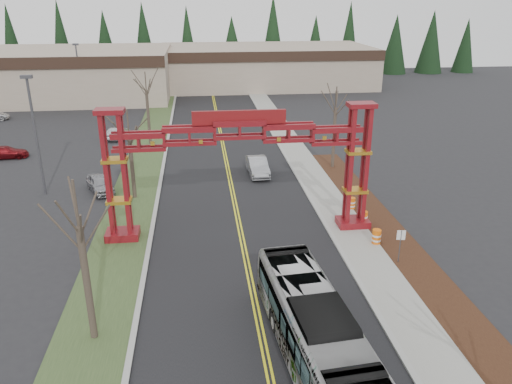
{
  "coord_description": "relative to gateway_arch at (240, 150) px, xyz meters",
  "views": [
    {
      "loc": [
        -2.6,
        -13.17,
        15.28
      ],
      "look_at": [
        0.8,
        15.63,
        3.92
      ],
      "focal_mm": 35.0,
      "sensor_mm": 36.0,
      "label": 1
    }
  ],
  "objects": [
    {
      "name": "retail_building_west",
      "position": [
        -30.0,
        53.96,
        -2.22
      ],
      "size": [
        46.0,
        22.3,
        7.5
      ],
      "color": "gray",
      "rests_on": "ground"
    },
    {
      "name": "grass_median",
      "position": [
        -8.0,
        7.0,
        -5.94
      ],
      "size": [
        4.0,
        110.0,
        0.08
      ],
      "primitive_type": "cube",
      "color": "#324824",
      "rests_on": "ground"
    },
    {
      "name": "gateway_arch",
      "position": [
        0.0,
        0.0,
        0.0
      ],
      "size": [
        18.2,
        1.6,
        8.9
      ],
      "color": "#600C17",
      "rests_on": "ground"
    },
    {
      "name": "barrel_north",
      "position": [
        8.83,
        3.0,
        -5.49
      ],
      "size": [
        0.53,
        0.53,
        0.99
      ],
      "color": "orange",
      "rests_on": "ground"
    },
    {
      "name": "parked_car_mid_a",
      "position": [
        -22.12,
        19.93,
        -5.36
      ],
      "size": [
        4.44,
        2.26,
        1.24
      ],
      "primitive_type": "imported",
      "rotation": [
        0.0,
        0.0,
        1.7
      ],
      "color": "maroon",
      "rests_on": "ground"
    },
    {
      "name": "road",
      "position": [
        -0.0,
        7.0,
        -5.97
      ],
      "size": [
        12.0,
        110.0,
        0.02
      ],
      "primitive_type": "cube",
      "color": "black",
      "rests_on": "ground"
    },
    {
      "name": "lane_line_left",
      "position": [
        -0.12,
        7.0,
        -5.96
      ],
      "size": [
        0.12,
        100.0,
        0.01
      ],
      "primitive_type": "cube",
      "color": "yellow",
      "rests_on": "road"
    },
    {
      "name": "curb_right",
      "position": [
        6.15,
        7.0,
        -5.91
      ],
      "size": [
        0.3,
        110.0,
        0.15
      ],
      "primitive_type": "cube",
      "color": "#A4A5A0",
      "rests_on": "ground"
    },
    {
      "name": "light_pole_near",
      "position": [
        -15.5,
        9.23,
        -0.34
      ],
      "size": [
        0.85,
        0.42,
        9.75
      ],
      "color": "#3F3F44",
      "rests_on": "ground"
    },
    {
      "name": "parked_car_far_a",
      "position": [
        -11.9,
        26.34,
        -5.33
      ],
      "size": [
        2.41,
        4.22,
        1.31
      ],
      "primitive_type": "imported",
      "rotation": [
        0.0,
        0.0,
        2.87
      ],
      "color": "#9A9FA1",
      "rests_on": "ground"
    },
    {
      "name": "sidewalk_right",
      "position": [
        7.6,
        7.0,
        -5.91
      ],
      "size": [
        2.6,
        110.0,
        0.14
      ],
      "primitive_type": "cube",
      "color": "gray",
      "rests_on": "ground"
    },
    {
      "name": "curb_left",
      "position": [
        -6.15,
        7.0,
        -5.91
      ],
      "size": [
        0.3,
        110.0,
        0.15
      ],
      "primitive_type": "cube",
      "color": "#A4A5A0",
      "rests_on": "ground"
    },
    {
      "name": "parked_car_near_a",
      "position": [
        -11.0,
        9.22,
        -5.28
      ],
      "size": [
        3.17,
        4.43,
        1.4
      ],
      "primitive_type": "imported",
      "rotation": [
        0.0,
        0.0,
        0.41
      ],
      "color": "#96969D",
      "rests_on": "ground"
    },
    {
      "name": "barrel_south",
      "position": [
        8.71,
        -2.88,
        -5.43
      ],
      "size": [
        0.59,
        0.59,
        1.1
      ],
      "color": "orange",
      "rests_on": "ground"
    },
    {
      "name": "street_sign",
      "position": [
        9.23,
        -5.44,
        -4.36
      ],
      "size": [
        0.51,
        0.13,
        2.25
      ],
      "color": "#3F3F44",
      "rests_on": "ground"
    },
    {
      "name": "bare_tree_median_far",
      "position": [
        -8.0,
        23.55,
        -0.18
      ],
      "size": [
        3.16,
        3.16,
        7.93
      ],
      "color": "#382D26",
      "rests_on": "ground"
    },
    {
      "name": "conifer_treeline",
      "position": [
        0.25,
        74.0,
        0.5
      ],
      "size": [
        116.1,
        5.6,
        13.0
      ],
      "color": "black",
      "rests_on": "ground"
    },
    {
      "name": "landscape_strip",
      "position": [
        10.2,
        -8.0,
        -5.92
      ],
      "size": [
        2.6,
        50.0,
        0.12
      ],
      "primitive_type": "cube",
      "color": "black",
      "rests_on": "ground"
    },
    {
      "name": "transit_bus",
      "position": [
        2.07,
        -13.22,
        -4.39
      ],
      "size": [
        3.64,
        11.61,
        3.18
      ],
      "primitive_type": "imported",
      "rotation": [
        0.0,
        0.0,
        0.09
      ],
      "color": "#95979C",
      "rests_on": "ground"
    },
    {
      "name": "silver_sedan",
      "position": [
        2.65,
        12.03,
        -5.19
      ],
      "size": [
        1.84,
        4.84,
        1.58
      ],
      "primitive_type": "imported",
      "rotation": [
        0.0,
        0.0,
        0.04
      ],
      "color": "#A5A8AD",
      "rests_on": "ground"
    },
    {
      "name": "light_pole_far",
      "position": [
        -19.12,
        43.3,
        -0.61
      ],
      "size": [
        0.81,
        0.4,
        9.28
      ],
      "color": "#3F3F44",
      "rests_on": "ground"
    },
    {
      "name": "bare_tree_right_far",
      "position": [
        10.0,
        13.1,
        -0.23
      ],
      "size": [
        2.95,
        2.95,
        7.75
      ],
      "color": "#382D26",
      "rests_on": "ground"
    },
    {
      "name": "barrel_mid",
      "position": [
        8.83,
        0.15,
        -5.44
      ],
      "size": [
        0.58,
        0.58,
        1.08
      ],
      "color": "orange",
      "rests_on": "ground"
    },
    {
      "name": "lane_line_right",
      "position": [
        0.12,
        7.0,
        -5.96
      ],
      "size": [
        0.12,
        100.0,
        0.01
      ],
      "primitive_type": "cube",
      "color": "yellow",
      "rests_on": "road"
    },
    {
      "name": "bare_tree_median_near",
      "position": [
        -8.0,
        -10.61,
        -0.14
      ],
      "size": [
        3.36,
        3.36,
        8.1
      ],
      "color": "#382D26",
      "rests_on": "ground"
    },
    {
      "name": "retail_building_east",
      "position": [
        10.0,
        61.95,
        -2.47
      ],
      "size": [
        38.0,
        20.3,
        7.0
      ],
      "color": "gray",
      "rests_on": "ground"
    },
    {
      "name": "bare_tree_median_mid",
      "position": [
        -8.0,
        7.44,
        -0.85
      ],
      "size": [
        3.21,
        3.21,
        7.28
      ],
      "color": "#382D26",
      "rests_on": "ground"
    }
  ]
}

